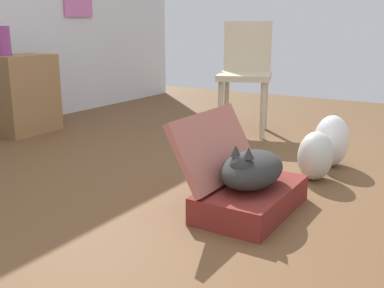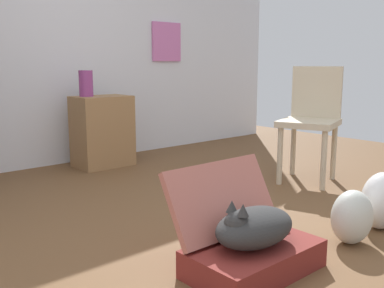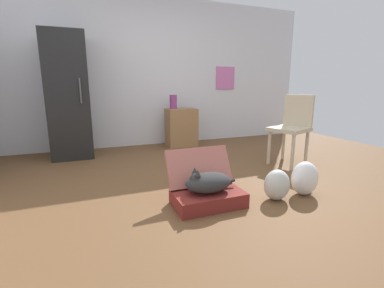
% 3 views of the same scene
% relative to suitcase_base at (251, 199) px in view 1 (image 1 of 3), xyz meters
% --- Properties ---
extents(ground_plane, '(7.68, 7.68, 0.00)m').
position_rel_suitcase_base_xyz_m(ground_plane, '(0.06, 0.60, -0.07)').
color(ground_plane, brown).
rests_on(ground_plane, ground).
extents(suitcase_base, '(0.64, 0.38, 0.14)m').
position_rel_suitcase_base_xyz_m(suitcase_base, '(0.00, 0.00, 0.00)').
color(suitcase_base, maroon).
rests_on(suitcase_base, ground).
extents(suitcase_lid, '(0.64, 0.21, 0.35)m').
position_rel_suitcase_base_xyz_m(suitcase_lid, '(0.00, 0.21, 0.25)').
color(suitcase_lid, '#B26356').
rests_on(suitcase_lid, suitcase_base).
extents(cat, '(0.52, 0.28, 0.24)m').
position_rel_suitcase_base_xyz_m(cat, '(-0.01, 0.00, 0.16)').
color(cat, '#2D2D2D').
rests_on(cat, suitcase_base).
extents(plastic_bag_white, '(0.26, 0.21, 0.30)m').
position_rel_suitcase_base_xyz_m(plastic_bag_white, '(0.67, -0.12, 0.08)').
color(plastic_bag_white, silver).
rests_on(plastic_bag_white, ground).
extents(plastic_bag_clear, '(0.28, 0.23, 0.35)m').
position_rel_suitcase_base_xyz_m(plastic_bag_clear, '(1.01, -0.12, 0.11)').
color(plastic_bag_clear, white).
rests_on(plastic_bag_clear, ground).
extents(side_table, '(0.53, 0.36, 0.68)m').
position_rel_suitcase_base_xyz_m(side_table, '(0.60, 2.45, 0.27)').
color(side_table, olive).
rests_on(side_table, ground).
extents(vase_tall, '(0.13, 0.13, 0.24)m').
position_rel_suitcase_base_xyz_m(vase_tall, '(0.47, 2.49, 0.73)').
color(vase_tall, '#8C387A').
rests_on(vase_tall, side_table).
extents(chair, '(0.60, 0.58, 0.96)m').
position_rel_suitcase_base_xyz_m(chair, '(1.66, 0.83, 0.47)').
color(chair, beige).
rests_on(chair, ground).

